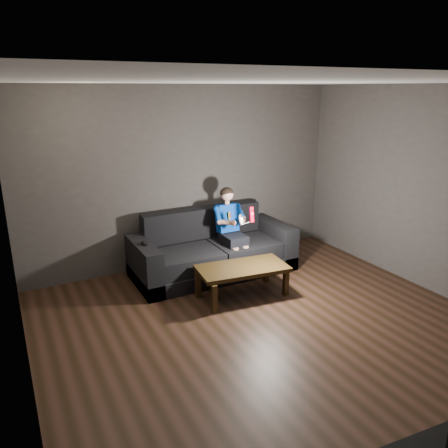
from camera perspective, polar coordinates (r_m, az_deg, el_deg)
floor at (r=5.08m, az=6.86°, el=-14.16°), size 5.00×5.00×0.00m
back_wall at (r=6.66m, az=-4.98°, el=6.10°), size 5.00×0.04×2.70m
left_wall at (r=3.76m, az=-25.71°, el=-4.58°), size 0.04×5.00×2.70m
right_wall at (r=6.27m, az=26.60°, el=3.60°), size 0.04×5.00×2.70m
ceiling at (r=4.33m, az=8.20°, el=17.95°), size 5.00×5.00×0.02m
sofa at (r=6.49m, az=-1.52°, el=-3.84°), size 2.36×1.02×0.91m
child at (r=6.40m, az=0.87°, el=0.20°), size 0.46×0.57×1.14m
wii_remote_red at (r=6.01m, az=3.61°, el=1.25°), size 0.06×0.08×0.22m
nunchuk_white at (r=5.95m, az=2.22°, el=0.61°), size 0.08×0.10×0.15m
wii_remote_black at (r=5.92m, az=-10.42°, el=-2.53°), size 0.04×0.14×0.03m
coffee_table at (r=5.72m, az=2.41°, el=-6.09°), size 1.22×0.71×0.42m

